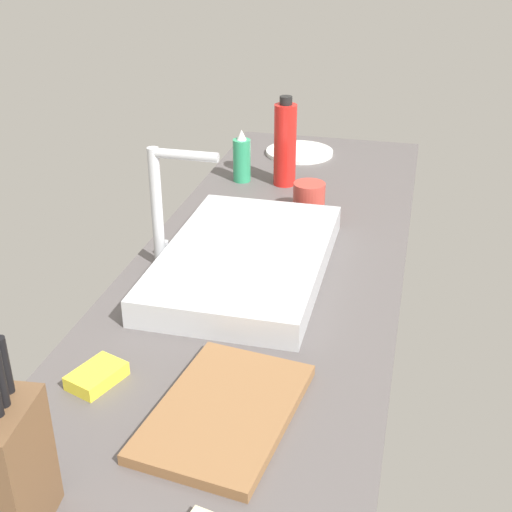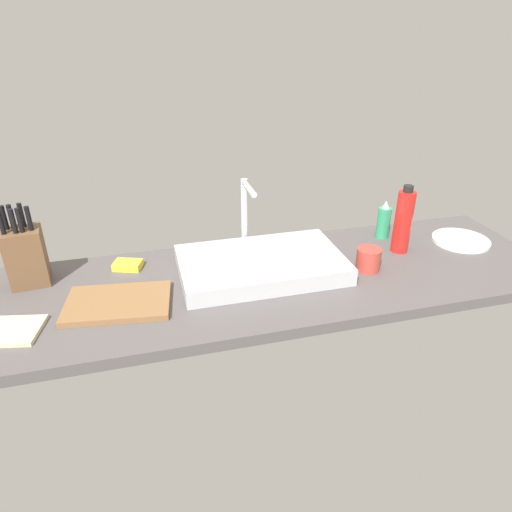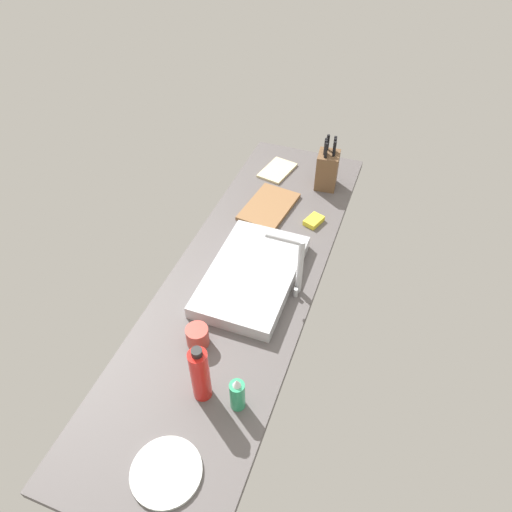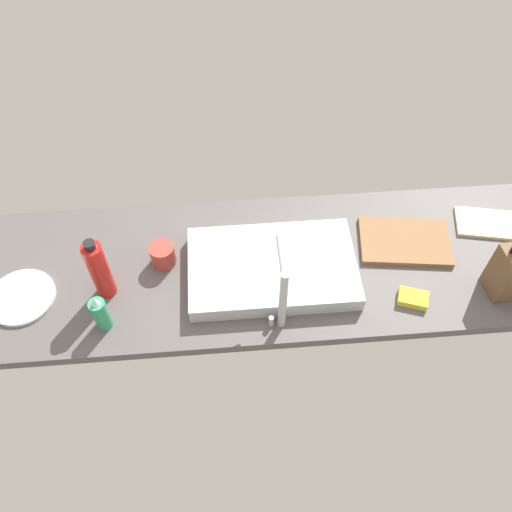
{
  "view_description": "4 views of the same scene",
  "coord_description": "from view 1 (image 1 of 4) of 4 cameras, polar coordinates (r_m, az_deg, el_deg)",
  "views": [
    {
      "loc": [
        -123.56,
        -29.27,
        72.79
      ],
      "look_at": [
        -1.94,
        0.65,
        8.99
      ],
      "focal_mm": 48.59,
      "sensor_mm": 36.0,
      "label": 1
    },
    {
      "loc": [
        -34.25,
        -122.84,
        77.15
      ],
      "look_at": [
        -2.42,
        -2.62,
        12.98
      ],
      "focal_mm": 31.97,
      "sensor_mm": 36.0,
      "label": 2
    },
    {
      "loc": [
        119.71,
        48.86,
        142.33
      ],
      "look_at": [
        -3.15,
        3.75,
        13.15
      ],
      "focal_mm": 32.99,
      "sensor_mm": 36.0,
      "label": 3
    },
    {
      "loc": [
        14.11,
        101.68,
        145.8
      ],
      "look_at": [
        6.11,
        3.38,
        12.99
      ],
      "focal_mm": 37.71,
      "sensor_mm": 36.0,
      "label": 4
    }
  ],
  "objects": [
    {
      "name": "sink_basin",
      "position": [
        1.45,
        -0.84,
        -0.32
      ],
      "size": [
        53.0,
        32.62,
        5.59
      ],
      "primitive_type": "cube",
      "color": "#B7BABF",
      "rests_on": "countertop_slab"
    },
    {
      "name": "faucet",
      "position": [
        1.43,
        -7.63,
        4.75
      ],
      "size": [
        5.5,
        14.78,
        26.09
      ],
      "color": "#B7BABF",
      "rests_on": "countertop_slab"
    },
    {
      "name": "dish_sponge",
      "position": [
        1.16,
        -12.98,
        -9.61
      ],
      "size": [
        10.48,
        8.65,
        2.4
      ],
      "primitive_type": "cube",
      "rotation": [
        0.0,
        0.0,
        -0.34
      ],
      "color": "yellow",
      "rests_on": "countertop_slab"
    },
    {
      "name": "dinner_plate",
      "position": [
        2.17,
        3.6,
        8.53
      ],
      "size": [
        20.74,
        20.74,
        1.2
      ],
      "primitive_type": "cylinder",
      "color": "silver",
      "rests_on": "countertop_slab"
    },
    {
      "name": "soap_bottle",
      "position": [
        1.93,
        -1.18,
        8.01
      ],
      "size": [
        4.9,
        4.9,
        14.67
      ],
      "color": "#2D9966",
      "rests_on": "countertop_slab"
    },
    {
      "name": "water_bottle",
      "position": [
        1.89,
        2.41,
        9.19
      ],
      "size": [
        6.1,
        6.1,
        24.46
      ],
      "color": "red",
      "rests_on": "countertop_slab"
    },
    {
      "name": "cutting_board",
      "position": [
        1.07,
        -2.57,
        -12.65
      ],
      "size": [
        31.96,
        23.02,
        1.8
      ],
      "primitive_type": "cube",
      "rotation": [
        0.0,
        0.0,
        -0.13
      ],
      "color": "brown",
      "rests_on": "countertop_slab"
    },
    {
      "name": "coffee_mug",
      "position": [
        1.74,
        4.39,
        4.82
      ],
      "size": [
        8.01,
        8.01,
        7.63
      ],
      "primitive_type": "cylinder",
      "color": "#B23D33",
      "rests_on": "countertop_slab"
    },
    {
      "name": "countertop_slab",
      "position": [
        1.46,
        0.43,
        -2.23
      ],
      "size": [
        197.27,
        57.9,
        3.5
      ],
      "primitive_type": "cube",
      "color": "#514C4C",
      "rests_on": "ground"
    }
  ]
}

